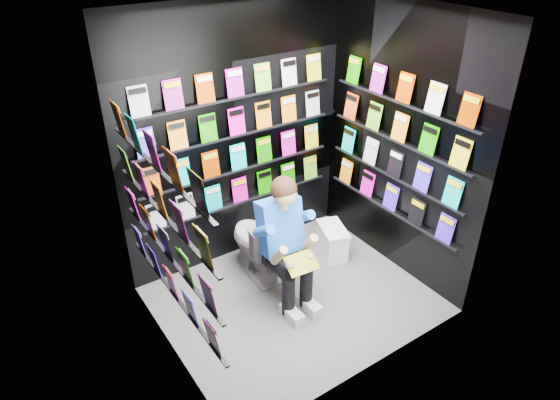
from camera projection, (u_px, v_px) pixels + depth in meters
floor at (294, 299)px, 4.76m from camera, size 2.40×2.40×0.00m
ceiling at (299, 13)px, 3.44m from camera, size 2.40×2.40×0.00m
wall_back at (236, 139)px, 4.82m from camera, size 2.40×0.04×2.60m
wall_front at (382, 236)px, 3.38m from camera, size 2.40×0.04×2.60m
wall_left at (158, 223)px, 3.52m from camera, size 0.04×2.00×2.60m
wall_right at (400, 146)px, 4.68m from camera, size 0.04×2.00×2.60m
comics_back at (237, 139)px, 4.79m from camera, size 2.10×0.06×1.37m
comics_left at (162, 222)px, 3.53m from camera, size 0.06×1.70×1.37m
comics_right at (398, 146)px, 4.66m from camera, size 0.06×1.70×1.37m
toilet at (257, 243)px, 4.93m from camera, size 0.48×0.78×0.73m
longbox at (332, 242)px, 5.31m from camera, size 0.34×0.45×0.30m
longbox_lid at (333, 229)px, 5.23m from camera, size 0.37×0.48×0.03m
reader at (279, 226)px, 4.46m from camera, size 0.58×0.80×1.40m
held_comic at (301, 263)px, 4.30m from camera, size 0.30×0.19×0.12m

